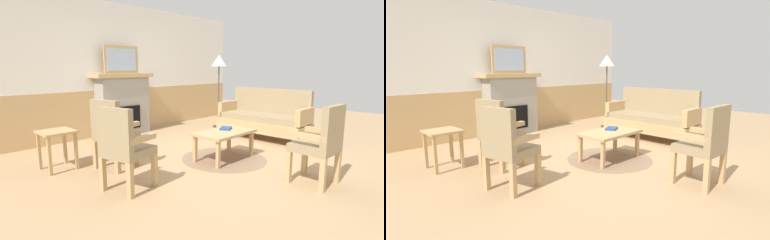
% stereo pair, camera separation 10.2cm
% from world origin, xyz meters
% --- Properties ---
extents(ground_plane, '(14.00, 14.00, 0.00)m').
position_xyz_m(ground_plane, '(0.00, 0.00, 0.00)').
color(ground_plane, tan).
extents(wall_back, '(7.20, 0.14, 2.70)m').
position_xyz_m(wall_back, '(0.00, 2.60, 1.31)').
color(wall_back, white).
rests_on(wall_back, ground_plane).
extents(fireplace, '(1.30, 0.44, 1.28)m').
position_xyz_m(fireplace, '(0.00, 2.35, 0.65)').
color(fireplace, gray).
rests_on(fireplace, ground_plane).
extents(framed_picture, '(0.80, 0.04, 0.56)m').
position_xyz_m(framed_picture, '(0.00, 2.35, 1.56)').
color(framed_picture, tan).
rests_on(framed_picture, fireplace).
extents(couch, '(0.70, 1.80, 0.98)m').
position_xyz_m(couch, '(1.76, 0.04, 0.40)').
color(couch, tan).
rests_on(couch, ground_plane).
extents(coffee_table, '(0.96, 0.56, 0.44)m').
position_xyz_m(coffee_table, '(0.08, -0.26, 0.39)').
color(coffee_table, tan).
rests_on(coffee_table, ground_plane).
extents(round_rug, '(1.31, 1.31, 0.01)m').
position_xyz_m(round_rug, '(0.08, -0.26, 0.00)').
color(round_rug, '#896B51').
rests_on(round_rug, ground_plane).
extents(book_on_table, '(0.27, 0.24, 0.03)m').
position_xyz_m(book_on_table, '(0.21, -0.19, 0.46)').
color(book_on_table, navy).
rests_on(book_on_table, coffee_table).
extents(armchair_near_fireplace, '(0.57, 0.57, 0.98)m').
position_xyz_m(armchair_near_fireplace, '(-1.34, 0.59, 0.54)').
color(armchair_near_fireplace, tan).
rests_on(armchair_near_fireplace, ground_plane).
extents(armchair_by_window_left, '(0.57, 0.57, 0.98)m').
position_xyz_m(armchair_by_window_left, '(-1.67, -0.17, 0.54)').
color(armchair_by_window_left, tan).
rests_on(armchair_by_window_left, ground_plane).
extents(armchair_front_left, '(0.50, 0.50, 0.98)m').
position_xyz_m(armchair_front_left, '(0.06, -1.72, 0.54)').
color(armchair_front_left, tan).
rests_on(armchair_front_left, ground_plane).
extents(side_table, '(0.44, 0.44, 0.55)m').
position_xyz_m(side_table, '(-1.90, 1.12, 0.43)').
color(side_table, tan).
rests_on(side_table, ground_plane).
extents(floor_lamp_by_couch, '(0.36, 0.36, 1.68)m').
position_xyz_m(floor_lamp_by_couch, '(1.99, 1.39, 1.45)').
color(floor_lamp_by_couch, '#332D28').
rests_on(floor_lamp_by_couch, ground_plane).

